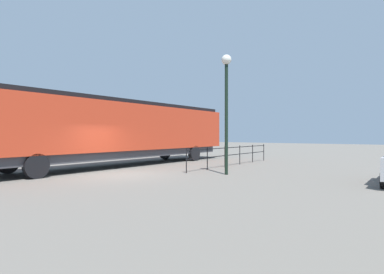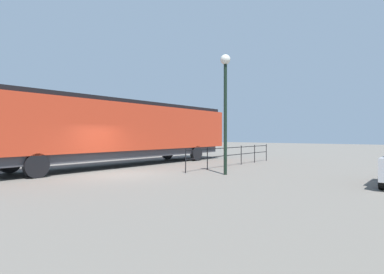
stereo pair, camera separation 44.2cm
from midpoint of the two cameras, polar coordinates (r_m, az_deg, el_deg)
ground_plane at (r=15.39m, az=-14.02°, el=-6.76°), size 120.00×120.00×0.00m
locomotive at (r=19.89m, az=-12.81°, el=1.37°), size 3.19×18.17×3.99m
lamp_post at (r=15.07m, az=5.52°, el=8.14°), size 0.48×0.48×5.77m
platform_fence at (r=19.37m, az=6.85°, el=-2.92°), size 0.05×9.43×1.23m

